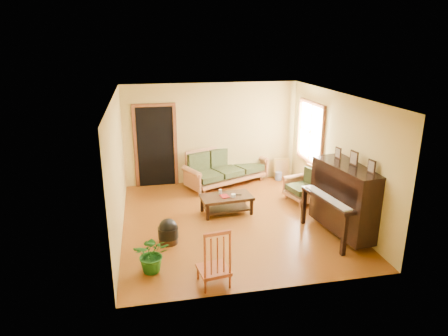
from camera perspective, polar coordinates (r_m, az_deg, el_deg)
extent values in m
plane|color=#5C2D0C|center=(8.47, 1.21, -7.45)|extent=(5.00, 5.00, 0.00)
cube|color=black|center=(10.28, -9.74, 2.98)|extent=(1.08, 0.16, 2.05)
cube|color=white|center=(9.83, 12.29, 4.99)|extent=(0.12, 1.36, 1.46)
cube|color=#A0623A|center=(10.36, 0.39, 0.19)|extent=(2.39, 1.74, 0.95)
cube|color=black|center=(8.72, 0.35, -5.22)|extent=(1.15, 0.71, 0.40)
cube|color=#A0623A|center=(9.47, 11.27, -2.38)|extent=(0.94, 0.97, 0.80)
cube|color=black|center=(7.98, 17.20, -4.44)|extent=(1.15, 1.70, 1.40)
cylinder|color=black|center=(7.58, -7.97, -9.33)|extent=(0.48, 0.48, 0.36)
cube|color=brown|center=(6.22, -1.52, -12.40)|extent=(0.52, 0.56, 0.98)
cube|color=gold|center=(10.96, 8.24, -0.02)|extent=(0.43, 0.11, 0.58)
cylinder|color=#3649A4|center=(10.87, 7.79, -1.14)|extent=(0.19, 0.19, 0.22)
imported|color=#175319|center=(6.70, -10.18, -11.96)|extent=(0.63, 0.57, 0.64)
imported|color=maroon|center=(8.57, -0.43, -4.13)|extent=(0.20, 0.24, 0.02)
cylinder|color=silver|center=(8.71, -0.51, -3.44)|extent=(0.09, 0.09, 0.12)
cylinder|color=white|center=(8.58, 1.34, -3.95)|extent=(0.12, 0.12, 0.06)
cube|color=black|center=(8.70, 2.01, -3.82)|extent=(0.16, 0.08, 0.02)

